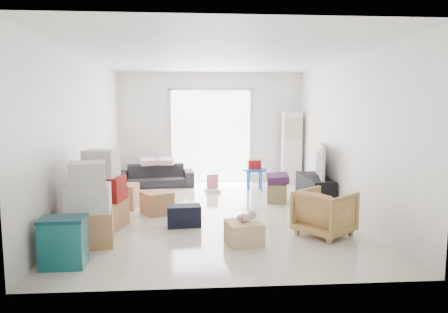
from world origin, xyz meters
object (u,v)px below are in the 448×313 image
Objects in this scene: tv_console at (315,188)px; wood_crate at (244,233)px; ac_tower at (291,148)px; television at (315,173)px; ottoman at (277,193)px; kids_table at (254,168)px; sofa at (156,172)px; armchair at (325,210)px; storage_bins at (64,242)px.

tv_console reaches higher than wood_crate.
television is at bearing -88.41° from ac_tower.
kids_table is (-0.26, 1.31, 0.30)m from ottoman.
kids_table is 3.74m from wood_crate.
sofa reaches higher than television.
sofa reaches higher than ottoman.
armchair reaches higher than storage_bins.
tv_console is 5.03m from storage_bins.
ac_tower is 1.83m from television.
wood_crate is (2.16, 0.64, -0.14)m from storage_bins.
kids_table is at bearing 133.20° from tv_console.
storage_bins is (-3.90, -3.18, 0.06)m from tv_console.
ottoman is at bearing -110.70° from ac_tower.
wood_crate is at bearing -111.76° from ottoman.
armchair is 1.59× the size of wood_crate.
television is 2.48× the size of wood_crate.
tv_console is at bearing -88.41° from ac_tower.
kids_table is (-0.53, 3.36, 0.12)m from armchair.
storage_bins is at bearing 142.88° from television.
ac_tower reaches higher than tv_console.
television is 1.67× the size of kids_table.
ottoman is at bearing -41.72° from sofa.
sofa is 2.43× the size of armchair.
storage_bins is 1.57× the size of ottoman.
ac_tower is 3.84× the size of wood_crate.
ac_tower is at bearing -3.02° from sofa.
sofa is 2.32m from kids_table.
ac_tower is at bearing 15.30° from television.
ac_tower is at bearing 68.73° from wood_crate.
sofa is at bearing 153.60° from tv_console.
sofa is 3.85× the size of wood_crate.
tv_console is 0.81× the size of sofa.
wood_crate is (-1.74, -2.54, -0.39)m from television.
ac_tower is 6.32m from storage_bins.
sofa is at bearing 77.30° from television.
ottoman is (-0.80, -0.19, -0.05)m from tv_console.
kids_table is at bearing 56.91° from television.
storage_bins is 2.26m from wood_crate.
armchair is at bearing -59.94° from sofa.
ac_tower is 3.31m from sofa.
kids_table reaches higher than ottoman.
tv_console is at bearing -32.05° from sofa.
armchair is (-0.53, -2.23, 0.13)m from tv_console.
kids_table is (-1.01, -0.67, -0.39)m from ac_tower.
television is 3.71m from sofa.
wood_crate is (-0.94, -2.35, -0.03)m from ottoman.
kids_table is (-1.06, 1.13, 0.25)m from tv_console.
tv_console is 1.25× the size of television.
storage_bins reaches higher than ottoman.
ottoman is at bearing 116.89° from television.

